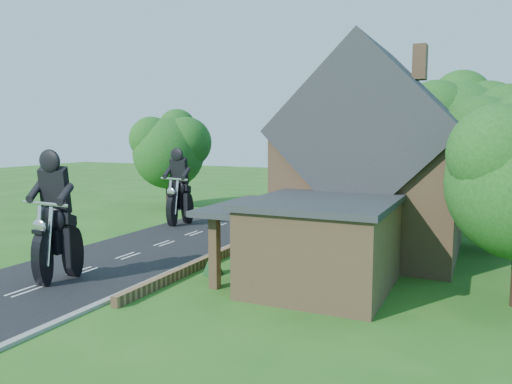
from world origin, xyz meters
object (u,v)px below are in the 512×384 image
at_px(garden_wall, 252,240).
at_px(annex, 319,242).
at_px(house, 374,165).
at_px(motorcycle_lead, 58,262).
at_px(motorcycle_follow, 180,214).

height_order(garden_wall, annex, annex).
relative_size(house, motorcycle_lead, 6.02).
xyz_separation_m(house, motorcycle_lead, (-10.29, -10.49, -3.55)).
distance_m(house, motorcycle_follow, 13.44).
bearing_deg(annex, garden_wall, 133.84).
height_order(motorcycle_lead, motorcycle_follow, motorcycle_lead).
bearing_deg(motorcycle_follow, house, -177.39).
bearing_deg(motorcycle_follow, annex, 155.62).
bearing_deg(house, annex, -95.24).
distance_m(house, annex, 7.30).
distance_m(motorcycle_lead, motorcycle_follow, 12.74).
height_order(house, motorcycle_lead, house).
bearing_deg(garden_wall, house, 9.17).
relative_size(garden_wall, motorcycle_lead, 12.92).
bearing_deg(house, garden_wall, -170.83).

